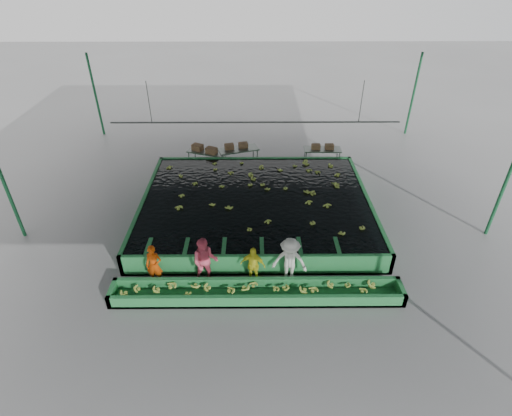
{
  "coord_description": "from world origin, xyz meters",
  "views": [
    {
      "loc": [
        -0.1,
        -13.38,
        10.19
      ],
      "look_at": [
        0.0,
        0.5,
        1.0
      ],
      "focal_mm": 28.0,
      "sensor_mm": 36.0,
      "label": 1
    }
  ],
  "objects_px": {
    "packing_table_right": "(322,156)",
    "box_stack_mid": "(236,148)",
    "worker_b": "(205,262)",
    "packing_table_mid": "(239,157)",
    "worker_c": "(253,265)",
    "flotation_tank": "(256,206)",
    "box_stack_left": "(205,151)",
    "worker_a": "(154,265)",
    "sorting_trough": "(257,292)",
    "packing_table_left": "(207,159)",
    "box_stack_right": "(322,149)",
    "worker_d": "(290,261)"
  },
  "relations": [
    {
      "from": "flotation_tank",
      "to": "box_stack_right",
      "type": "xyz_separation_m",
      "value": [
        3.66,
        4.95,
        0.46
      ]
    },
    {
      "from": "sorting_trough",
      "to": "worker_d",
      "type": "height_order",
      "value": "worker_d"
    },
    {
      "from": "box_stack_left",
      "to": "packing_table_right",
      "type": "bearing_deg",
      "value": 2.82
    },
    {
      "from": "worker_c",
      "to": "packing_table_mid",
      "type": "xyz_separation_m",
      "value": [
        -0.78,
        9.16,
        -0.28
      ]
    },
    {
      "from": "flotation_tank",
      "to": "packing_table_right",
      "type": "xyz_separation_m",
      "value": [
        3.66,
        4.94,
        0.01
      ]
    },
    {
      "from": "flotation_tank",
      "to": "packing_table_right",
      "type": "distance_m",
      "value": 6.15
    },
    {
      "from": "worker_b",
      "to": "worker_c",
      "type": "relative_size",
      "value": 1.23
    },
    {
      "from": "worker_a",
      "to": "packing_table_mid",
      "type": "bearing_deg",
      "value": 77.74
    },
    {
      "from": "packing_table_left",
      "to": "box_stack_right",
      "type": "bearing_deg",
      "value": 2.51
    },
    {
      "from": "box_stack_mid",
      "to": "packing_table_right",
      "type": "bearing_deg",
      "value": 0.04
    },
    {
      "from": "flotation_tank",
      "to": "box_stack_left",
      "type": "bearing_deg",
      "value": 120.43
    },
    {
      "from": "worker_b",
      "to": "packing_table_mid",
      "type": "bearing_deg",
      "value": 80.83
    },
    {
      "from": "worker_b",
      "to": "packing_table_left",
      "type": "height_order",
      "value": "worker_b"
    },
    {
      "from": "flotation_tank",
      "to": "packing_table_right",
      "type": "height_order",
      "value": "packing_table_right"
    },
    {
      "from": "flotation_tank",
      "to": "box_stack_left",
      "type": "distance_m",
      "value": 5.39
    },
    {
      "from": "worker_a",
      "to": "packing_table_right",
      "type": "distance_m",
      "value": 11.76
    },
    {
      "from": "sorting_trough",
      "to": "worker_b",
      "type": "bearing_deg",
      "value": 156.03
    },
    {
      "from": "worker_a",
      "to": "packing_table_left",
      "type": "height_order",
      "value": "worker_a"
    },
    {
      "from": "sorting_trough",
      "to": "packing_table_mid",
      "type": "relative_size",
      "value": 4.69
    },
    {
      "from": "packing_table_left",
      "to": "box_stack_mid",
      "type": "bearing_deg",
      "value": 9.66
    },
    {
      "from": "sorting_trough",
      "to": "packing_table_right",
      "type": "distance_m",
      "value": 10.69
    },
    {
      "from": "worker_b",
      "to": "box_stack_mid",
      "type": "relative_size",
      "value": 1.51
    },
    {
      "from": "box_stack_mid",
      "to": "sorting_trough",
      "type": "bearing_deg",
      "value": -84.15
    },
    {
      "from": "worker_c",
      "to": "sorting_trough",
      "type": "bearing_deg",
      "value": -68.16
    },
    {
      "from": "box_stack_mid",
      "to": "flotation_tank",
      "type": "bearing_deg",
      "value": -78.25
    },
    {
      "from": "sorting_trough",
      "to": "worker_a",
      "type": "distance_m",
      "value": 3.73
    },
    {
      "from": "flotation_tank",
      "to": "worker_a",
      "type": "xyz_separation_m",
      "value": [
        -3.6,
        -4.3,
        0.35
      ]
    },
    {
      "from": "worker_c",
      "to": "packing_table_mid",
      "type": "bearing_deg",
      "value": 107.0
    },
    {
      "from": "sorting_trough",
      "to": "worker_a",
      "type": "height_order",
      "value": "worker_a"
    },
    {
      "from": "packing_table_right",
      "to": "box_stack_mid",
      "type": "xyz_separation_m",
      "value": [
        -4.69,
        -0.0,
        0.51
      ]
    },
    {
      "from": "box_stack_mid",
      "to": "box_stack_right",
      "type": "relative_size",
      "value": 1.04
    },
    {
      "from": "box_stack_left",
      "to": "box_stack_right",
      "type": "distance_m",
      "value": 6.38
    },
    {
      "from": "packing_table_mid",
      "to": "box_stack_left",
      "type": "bearing_deg",
      "value": -172.61
    },
    {
      "from": "worker_d",
      "to": "packing_table_mid",
      "type": "distance_m",
      "value": 9.41
    },
    {
      "from": "box_stack_mid",
      "to": "box_stack_left",
      "type": "bearing_deg",
      "value": -169.58
    },
    {
      "from": "flotation_tank",
      "to": "box_stack_left",
      "type": "xyz_separation_m",
      "value": [
        -2.72,
        4.63,
        0.47
      ]
    },
    {
      "from": "packing_table_mid",
      "to": "packing_table_right",
      "type": "height_order",
      "value": "packing_table_mid"
    },
    {
      "from": "flotation_tank",
      "to": "box_stack_mid",
      "type": "bearing_deg",
      "value": 101.75
    },
    {
      "from": "worker_b",
      "to": "packing_table_mid",
      "type": "distance_m",
      "value": 9.22
    },
    {
      "from": "packing_table_left",
      "to": "packing_table_mid",
      "type": "xyz_separation_m",
      "value": [
        1.7,
        0.19,
        0.02
      ]
    },
    {
      "from": "flotation_tank",
      "to": "packing_table_mid",
      "type": "bearing_deg",
      "value": 100.65
    },
    {
      "from": "worker_c",
      "to": "box_stack_right",
      "type": "distance_m",
      "value": 9.99
    },
    {
      "from": "worker_b",
      "to": "packing_table_right",
      "type": "height_order",
      "value": "worker_b"
    },
    {
      "from": "worker_a",
      "to": "box_stack_mid",
      "type": "relative_size",
      "value": 1.28
    },
    {
      "from": "worker_b",
      "to": "packing_table_mid",
      "type": "relative_size",
      "value": 0.89
    },
    {
      "from": "worker_c",
      "to": "flotation_tank",
      "type": "bearing_deg",
      "value": 100.33
    },
    {
      "from": "worker_a",
      "to": "sorting_trough",
      "type": "bearing_deg",
      "value": -8.43
    },
    {
      "from": "flotation_tank",
      "to": "packing_table_left",
      "type": "height_order",
      "value": "packing_table_left"
    },
    {
      "from": "flotation_tank",
      "to": "sorting_trough",
      "type": "distance_m",
      "value": 5.1
    },
    {
      "from": "packing_table_mid",
      "to": "worker_d",
      "type": "bearing_deg",
      "value": -77.29
    }
  ]
}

